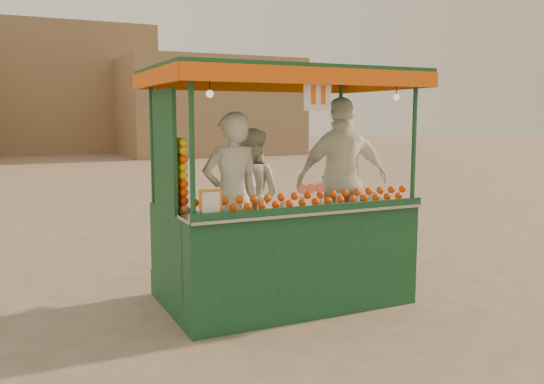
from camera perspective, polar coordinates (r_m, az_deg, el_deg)
name	(u,v)px	position (r m, az deg, el deg)	size (l,w,h in m)	color
ground	(316,296)	(6.57, 4.40, -10.30)	(90.00, 90.00, 0.00)	brown
building_right	(208,107)	(31.12, -6.37, 8.40)	(9.00, 6.00, 5.00)	#84674B
building_center	(20,90)	(35.47, -23.78, 9.32)	(14.00, 7.00, 7.00)	#84674B
juice_cart	(279,229)	(6.13, 0.72, -3.74)	(2.75, 1.78, 2.50)	#103C21
vendor_left	(232,197)	(5.98, -4.01, -0.50)	(0.65, 0.44, 1.77)	silver
vendor_middle	(250,196)	(6.70, -2.23, -0.41)	(0.96, 0.98, 1.59)	white
vendor_right	(343,180)	(6.80, 7.05, 1.20)	(1.20, 0.63, 1.95)	white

